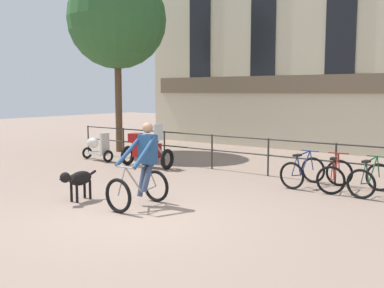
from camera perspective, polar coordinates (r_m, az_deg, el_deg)
The scene contains 11 objects.
ground_plane at distance 8.45m, azimuth -7.07°, elevation -9.34°, with size 60.00×60.00×0.00m, color gray.
canal_railing at distance 12.50m, azimuth 9.67°, elevation -0.83°, with size 15.05×0.05×1.05m.
building_facade at distance 17.88m, azimuth 18.71°, elevation 13.51°, with size 18.00×0.72×9.14m.
cyclist_with_bike at distance 9.17m, azimuth -6.33°, elevation -3.17°, with size 0.69×1.18×1.70m.
dog at distance 9.83m, azimuth -14.34°, elevation -4.34°, with size 0.30×1.04×0.68m.
parked_motorcycle at distance 13.83m, azimuth -5.81°, elevation -0.66°, with size 1.69×0.78×1.35m.
parked_bicycle_near_lamp at distance 11.43m, azimuth 13.88°, elevation -3.42°, with size 0.77×1.17×0.86m.
parked_bicycle_mid_left at distance 11.14m, azimuth 17.72°, elevation -3.80°, with size 0.82×1.20×0.86m.
parked_bicycle_mid_right at distance 10.91m, azimuth 21.72°, elevation -4.18°, with size 0.78×1.17×0.86m.
parked_scooter at distance 15.52m, azimuth -12.03°, elevation -0.35°, with size 1.31×0.53×0.96m.
tree_canalside_left at distance 17.73m, azimuth -9.50°, elevation 15.34°, with size 3.72×3.72×6.89m.
Camera 1 is at (5.66, -5.82, 2.33)m, focal length 42.00 mm.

